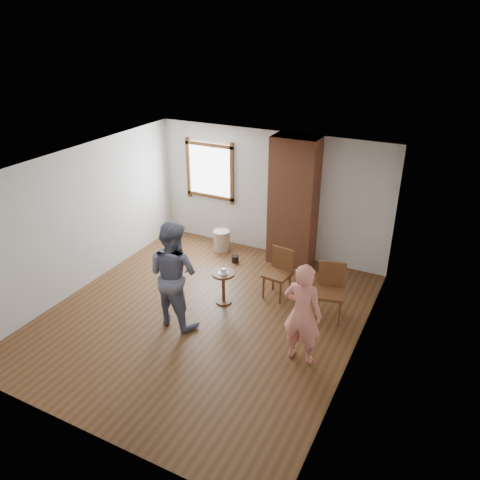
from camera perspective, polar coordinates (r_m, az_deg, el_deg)
name	(u,v)px	position (r m, az deg, el deg)	size (l,w,h in m)	color
ground	(204,316)	(8.05, -4.46, -9.22)	(5.50, 5.50, 0.00)	brown
room_shell	(216,204)	(7.68, -2.96, 4.37)	(5.04, 5.52, 2.62)	silver
brick_chimney	(293,203)	(9.21, 6.53, 4.56)	(0.90, 0.50, 2.60)	#AB5E3C
stoneware_crock	(222,240)	(10.06, -2.24, -0.06)	(0.35, 0.35, 0.45)	#C8AD90
dark_pot	(235,259)	(9.63, -0.60, -2.32)	(0.15, 0.15, 0.15)	black
dining_chair_left	(279,270)	(8.35, 4.81, -3.71)	(0.47, 0.47, 0.91)	brown
dining_chair_right	(331,288)	(7.90, 11.01, -5.77)	(0.54, 0.54, 0.96)	brown
side_table	(223,283)	(8.17, -2.04, -5.20)	(0.40, 0.40, 0.60)	brown
cake_plate	(223,272)	(8.07, -2.06, -3.98)	(0.18, 0.18, 0.01)	white
cake_slice	(224,271)	(8.05, -2.00, -3.78)	(0.08, 0.07, 0.06)	silver
man	(173,274)	(7.49, -8.13, -4.12)	(0.88, 0.68, 1.81)	#121434
person_pink	(302,314)	(6.75, 7.62, -8.89)	(0.58, 0.38, 1.58)	#F28C79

